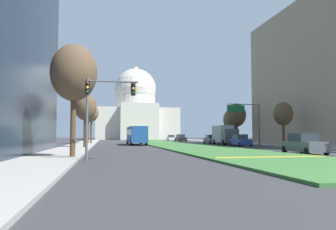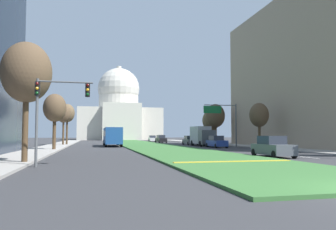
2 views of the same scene
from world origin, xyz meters
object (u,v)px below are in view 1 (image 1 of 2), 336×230
at_px(capitol_building, 136,113).
at_px(traffic_light_near_left, 101,101).
at_px(street_tree_left_distant, 91,113).
at_px(sedan_very_far, 171,138).
at_px(city_bus, 136,134).
at_px(street_tree_left_mid, 85,108).
at_px(sedan_midblock, 240,141).
at_px(sedan_lead_stopped, 304,144).
at_px(street_tree_right_far, 237,115).
at_px(sedan_far_horizon, 181,138).
at_px(street_tree_right_distant, 232,120).
at_px(street_tree_left_far, 88,114).
at_px(sedan_distant, 212,139).
at_px(street_tree_right_mid, 283,114).
at_px(box_truck_delivery, 225,135).
at_px(street_tree_left_near, 74,73).
at_px(overhead_guide_sign, 247,115).

height_order(capitol_building, traffic_light_near_left, capitol_building).
distance_m(street_tree_left_distant, sedan_very_far, 31.28).
bearing_deg(traffic_light_near_left, city_bus, 80.75).
bearing_deg(street_tree_left_mid, sedan_midblock, 9.34).
bearing_deg(sedan_lead_stopped, capitol_building, 93.56).
relative_size(street_tree_right_far, city_bus, 0.68).
distance_m(sedan_far_horizon, sedan_very_far, 12.09).
bearing_deg(sedan_very_far, street_tree_right_distant, -74.79).
bearing_deg(street_tree_left_far, sedan_distant, -4.71).
bearing_deg(sedan_far_horizon, sedan_lead_stopped, -90.20).
xyz_separation_m(sedan_lead_stopped, sedan_midblock, (2.58, 19.47, -0.02)).
relative_size(street_tree_right_far, sedan_lead_stopped, 1.66).
height_order(traffic_light_near_left, street_tree_left_far, street_tree_left_far).
bearing_deg(sedan_lead_stopped, street_tree_right_mid, 64.90).
distance_m(street_tree_right_mid, box_truck_delivery, 11.21).
distance_m(traffic_light_near_left, street_tree_left_near, 3.58).
bearing_deg(street_tree_right_distant, sedan_very_far, 105.21).
distance_m(sedan_lead_stopped, box_truck_delivery, 25.99).
bearing_deg(overhead_guide_sign, capitol_building, 98.01).
xyz_separation_m(sedan_lead_stopped, city_bus, (-11.77, 28.31, 0.94)).
height_order(capitol_building, street_tree_right_mid, capitol_building).
bearing_deg(sedan_midblock, street_tree_left_far, 146.86).
bearing_deg(street_tree_left_far, street_tree_right_distant, 0.31).
relative_size(traffic_light_near_left, street_tree_right_far, 0.69).
bearing_deg(street_tree_left_near, traffic_light_near_left, -49.57).
bearing_deg(street_tree_left_distant, street_tree_left_mid, -89.73).
bearing_deg(sedan_midblock, capitol_building, 96.43).
xyz_separation_m(street_tree_right_distant, sedan_lead_stopped, (-7.23, -34.24, -3.70)).
xyz_separation_m(traffic_light_near_left, sedan_very_far, (17.46, 64.11, -3.03)).
distance_m(overhead_guide_sign, street_tree_left_distant, 27.99).
height_order(sedan_far_horizon, box_truck_delivery, box_truck_delivery).
height_order(sedan_midblock, box_truck_delivery, box_truck_delivery).
height_order(sedan_lead_stopped, sedan_midblock, sedan_lead_stopped).
relative_size(sedan_lead_stopped, sedan_very_far, 0.95).
distance_m(capitol_building, street_tree_left_far, 62.27).
relative_size(street_tree_right_mid, sedan_midblock, 1.37).
relative_size(street_tree_right_distant, sedan_midblock, 1.45).
xyz_separation_m(sedan_midblock, sedan_far_horizon, (-2.42, 28.02, 0.02)).
distance_m(street_tree_left_distant, sedan_lead_stopped, 40.94).
bearing_deg(box_truck_delivery, traffic_light_near_left, -122.94).
distance_m(traffic_light_near_left, sedan_distant, 41.78).
distance_m(street_tree_left_far, sedan_very_far, 32.81).
bearing_deg(street_tree_left_far, street_tree_right_mid, -33.02).
xyz_separation_m(street_tree_left_mid, box_truck_delivery, (21.82, 9.97, -3.31)).
relative_size(street_tree_left_mid, city_bus, 0.61).
bearing_deg(box_truck_delivery, capitol_building, 97.01).
distance_m(traffic_light_near_left, street_tree_left_distant, 40.39).
distance_m(sedan_far_horizon, city_bus, 22.62).
bearing_deg(traffic_light_near_left, street_tree_left_mid, 95.97).
xyz_separation_m(capitol_building, sedan_midblock, (8.47, -75.16, -8.86)).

